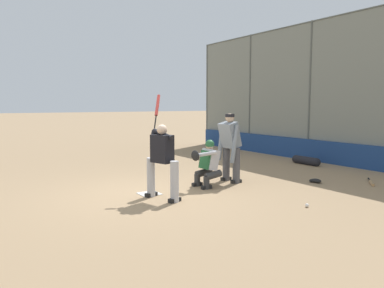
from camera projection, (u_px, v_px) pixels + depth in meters
name	position (u px, v px, depth m)	size (l,w,h in m)	color
ground_plane	(149.00, 194.00, 8.14)	(160.00, 160.00, 0.00)	#9E7F5B
home_plate_marker	(149.00, 194.00, 8.13)	(0.43, 0.43, 0.01)	white
backstop_fence	(350.00, 87.00, 11.63)	(15.51, 0.08, 4.77)	#515651
padding_wall	(345.00, 154.00, 11.80)	(15.12, 0.18, 0.72)	navy
batter_at_plate	(162.00, 159.00, 7.62)	(1.11, 0.56, 2.15)	#B7B7BC
catcher_behind_plate	(207.00, 163.00, 8.79)	(0.58, 0.68, 1.11)	#333333
umpire_home	(230.00, 145.00, 9.31)	(0.70, 0.42, 1.71)	#4C4C51
spare_bat_near_backstop	(371.00, 183.00, 9.15)	(0.58, 0.71, 0.07)	black
fielding_glove_on_dirt	(315.00, 181.00, 9.28)	(0.29, 0.22, 0.10)	black
baseball_loose	(307.00, 205.00, 7.08)	(0.07, 0.07, 0.07)	white
equipment_bag_dugout_side	(306.00, 161.00, 12.06)	(1.09, 0.26, 0.26)	black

